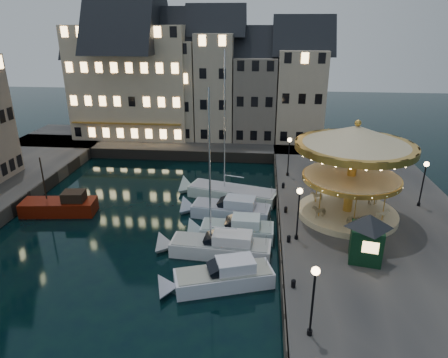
# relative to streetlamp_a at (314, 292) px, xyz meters

# --- Properties ---
(ground) EXTENTS (160.00, 160.00, 0.00)m
(ground) POSITION_rel_streetlamp_a_xyz_m (-7.20, 9.00, -4.02)
(ground) COLOR black
(ground) RESTS_ON ground
(quay_east) EXTENTS (16.00, 56.00, 1.30)m
(quay_east) POSITION_rel_streetlamp_a_xyz_m (6.80, 15.00, -3.37)
(quay_east) COLOR #474442
(quay_east) RESTS_ON ground
(quay_north) EXTENTS (44.00, 12.00, 1.30)m
(quay_north) POSITION_rel_streetlamp_a_xyz_m (-15.20, 37.00, -3.37)
(quay_north) COLOR #474442
(quay_north) RESTS_ON ground
(quaywall_e) EXTENTS (0.15, 44.00, 1.30)m
(quaywall_e) POSITION_rel_streetlamp_a_xyz_m (-1.20, 15.00, -3.37)
(quaywall_e) COLOR #47423A
(quaywall_e) RESTS_ON ground
(quaywall_n) EXTENTS (48.00, 0.15, 1.30)m
(quaywall_n) POSITION_rel_streetlamp_a_xyz_m (-13.20, 31.00, -3.37)
(quaywall_n) COLOR #47423A
(quaywall_n) RESTS_ON ground
(streetlamp_a) EXTENTS (0.44, 0.44, 4.17)m
(streetlamp_a) POSITION_rel_streetlamp_a_xyz_m (0.00, 0.00, 0.00)
(streetlamp_a) COLOR black
(streetlamp_a) RESTS_ON quay_east
(streetlamp_b) EXTENTS (0.44, 0.44, 4.17)m
(streetlamp_b) POSITION_rel_streetlamp_a_xyz_m (0.00, 10.00, 0.00)
(streetlamp_b) COLOR black
(streetlamp_b) RESTS_ON quay_east
(streetlamp_c) EXTENTS (0.44, 0.44, 4.17)m
(streetlamp_c) POSITION_rel_streetlamp_a_xyz_m (0.00, 23.50, 0.00)
(streetlamp_c) COLOR black
(streetlamp_c) RESTS_ON quay_east
(streetlamp_d) EXTENTS (0.44, 0.44, 4.17)m
(streetlamp_d) POSITION_rel_streetlamp_a_xyz_m (11.30, 17.00, 0.00)
(streetlamp_d) COLOR black
(streetlamp_d) RESTS_ON quay_east
(bollard_a) EXTENTS (0.30, 0.30, 0.57)m
(bollard_a) POSITION_rel_streetlamp_a_xyz_m (-0.60, 4.00, -2.41)
(bollard_a) COLOR black
(bollard_a) RESTS_ON quay_east
(bollard_b) EXTENTS (0.30, 0.30, 0.57)m
(bollard_b) POSITION_rel_streetlamp_a_xyz_m (-0.60, 9.50, -2.41)
(bollard_b) COLOR black
(bollard_b) RESTS_ON quay_east
(bollard_c) EXTENTS (0.30, 0.30, 0.57)m
(bollard_c) POSITION_rel_streetlamp_a_xyz_m (-0.60, 14.50, -2.41)
(bollard_c) COLOR black
(bollard_c) RESTS_ON quay_east
(bollard_d) EXTENTS (0.30, 0.30, 0.57)m
(bollard_d) POSITION_rel_streetlamp_a_xyz_m (-0.60, 20.00, -2.41)
(bollard_d) COLOR black
(bollard_d) RESTS_ON quay_east
(townhouse_na) EXTENTS (5.50, 8.00, 12.80)m
(townhouse_na) POSITION_rel_streetlamp_a_xyz_m (-26.70, 39.00, 3.76)
(townhouse_na) COLOR gray
(townhouse_na) RESTS_ON quay_north
(townhouse_nb) EXTENTS (6.16, 8.00, 13.80)m
(townhouse_nb) POSITION_rel_streetlamp_a_xyz_m (-21.25, 39.00, 4.26)
(townhouse_nb) COLOR gray
(townhouse_nb) RESTS_ON quay_north
(townhouse_nc) EXTENTS (6.82, 8.00, 14.80)m
(townhouse_nc) POSITION_rel_streetlamp_a_xyz_m (-15.20, 39.00, 4.76)
(townhouse_nc) COLOR tan
(townhouse_nc) RESTS_ON quay_north
(townhouse_nd) EXTENTS (5.50, 8.00, 15.80)m
(townhouse_nd) POSITION_rel_streetlamp_a_xyz_m (-9.45, 39.00, 5.26)
(townhouse_nd) COLOR #AFA18A
(townhouse_nd) RESTS_ON quay_north
(townhouse_ne) EXTENTS (6.16, 8.00, 12.80)m
(townhouse_ne) POSITION_rel_streetlamp_a_xyz_m (-4.00, 39.00, 3.76)
(townhouse_ne) COLOR slate
(townhouse_ne) RESTS_ON quay_north
(townhouse_nf) EXTENTS (6.82, 8.00, 13.80)m
(townhouse_nf) POSITION_rel_streetlamp_a_xyz_m (2.05, 39.00, 4.26)
(townhouse_nf) COLOR #B9A78D
(townhouse_nf) RESTS_ON quay_north
(hotel_corner) EXTENTS (17.60, 9.00, 16.80)m
(hotel_corner) POSITION_rel_streetlamp_a_xyz_m (-21.20, 39.00, 5.76)
(hotel_corner) COLOR beige
(hotel_corner) RESTS_ON quay_north
(motorboat_b) EXTENTS (7.62, 4.28, 2.15)m
(motorboat_b) POSITION_rel_streetlamp_a_xyz_m (-5.47, 5.36, -3.38)
(motorboat_b) COLOR silver
(motorboat_b) RESTS_ON ground
(motorboat_c) EXTENTS (8.68, 2.75, 11.50)m
(motorboat_c) POSITION_rel_streetlamp_a_xyz_m (-6.10, 9.33, -3.34)
(motorboat_c) COLOR silver
(motorboat_c) RESTS_ON ground
(motorboat_d) EXTENTS (6.98, 2.44, 2.15)m
(motorboat_d) POSITION_rel_streetlamp_a_xyz_m (-5.04, 12.05, -3.38)
(motorboat_d) COLOR silver
(motorboat_d) RESTS_ON ground
(motorboat_e) EXTENTS (8.14, 3.32, 2.15)m
(motorboat_e) POSITION_rel_streetlamp_a_xyz_m (-5.86, 15.86, -3.37)
(motorboat_e) COLOR silver
(motorboat_e) RESTS_ON ground
(motorboat_f) EXTENTS (9.95, 5.06, 13.26)m
(motorboat_f) POSITION_rel_streetlamp_a_xyz_m (-6.17, 20.02, -3.49)
(motorboat_f) COLOR silver
(motorboat_f) RESTS_ON ground
(red_fishing_boat) EXTENTS (6.85, 3.06, 5.69)m
(red_fishing_boat) POSITION_rel_streetlamp_a_xyz_m (-21.20, 14.89, -3.33)
(red_fishing_boat) COLOR #5C1004
(red_fishing_boat) RESTS_ON ground
(carousel) EXTENTS (9.46, 9.46, 8.28)m
(carousel) POSITION_rel_streetlamp_a_xyz_m (4.53, 14.35, 2.74)
(carousel) COLOR beige
(carousel) RESTS_ON quay_east
(ticket_kiosk) EXTENTS (3.33, 3.33, 3.91)m
(ticket_kiosk) POSITION_rel_streetlamp_a_xyz_m (4.47, 7.65, -0.40)
(ticket_kiosk) COLOR black
(ticket_kiosk) RESTS_ON quay_east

